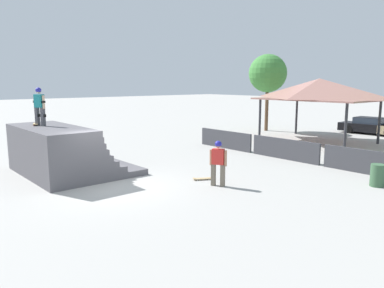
% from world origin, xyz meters
% --- Properties ---
extents(ground_plane, '(160.00, 160.00, 0.00)m').
position_xyz_m(ground_plane, '(0.00, 0.00, 0.00)').
color(ground_plane, '#A3A09B').
extents(quarter_pipe_ramp, '(5.15, 4.18, 2.06)m').
position_xyz_m(quarter_pipe_ramp, '(-3.26, -0.61, 0.91)').
color(quarter_pipe_ramp, '#565459').
rests_on(quarter_pipe_ramp, ground).
extents(skater_on_deck, '(0.69, 0.40, 1.63)m').
position_xyz_m(skater_on_deck, '(-3.94, -1.13, 3.00)').
color(skater_on_deck, '#4C4C51').
rests_on(skater_on_deck, quarter_pipe_ramp).
extents(skateboard_on_deck, '(0.81, 0.45, 0.09)m').
position_xyz_m(skateboard_on_deck, '(-4.30, -1.22, 2.12)').
color(skateboard_on_deck, red).
rests_on(skateboard_on_deck, quarter_pipe_ramp).
extents(bystander_walking, '(0.65, 0.43, 1.74)m').
position_xyz_m(bystander_walking, '(2.49, 3.18, 1.02)').
color(bystander_walking, '#6B6051').
rests_on(bystander_walking, ground).
extents(skateboard_on_ground, '(0.56, 0.80, 0.09)m').
position_xyz_m(skateboard_on_ground, '(1.45, 3.31, 0.06)').
color(skateboard_on_ground, silver).
rests_on(skateboard_on_ground, ground).
extents(barrier_fence, '(12.49, 0.12, 1.05)m').
position_xyz_m(barrier_fence, '(1.11, 9.32, 0.53)').
color(barrier_fence, '#3D3D42').
rests_on(barrier_fence, ground).
extents(pavilion_shelter, '(7.23, 5.10, 4.15)m').
position_xyz_m(pavilion_shelter, '(-0.97, 15.77, 3.44)').
color(pavilion_shelter, '#2D2D33').
rests_on(pavilion_shelter, ground).
extents(tree_beside_pavilion, '(3.03, 3.03, 6.13)m').
position_xyz_m(tree_beside_pavilion, '(-6.79, 17.80, 4.58)').
color(tree_beside_pavilion, brown).
rests_on(tree_beside_pavilion, ground).
extents(trash_bin, '(0.52, 0.52, 0.85)m').
position_xyz_m(trash_bin, '(6.46, 7.73, 0.42)').
color(trash_bin, '#385B3D').
rests_on(trash_bin, ground).
extents(parked_car_black, '(4.57, 1.96, 1.27)m').
position_xyz_m(parked_car_black, '(-0.31, 22.24, 0.60)').
color(parked_car_black, black).
rests_on(parked_car_black, ground).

